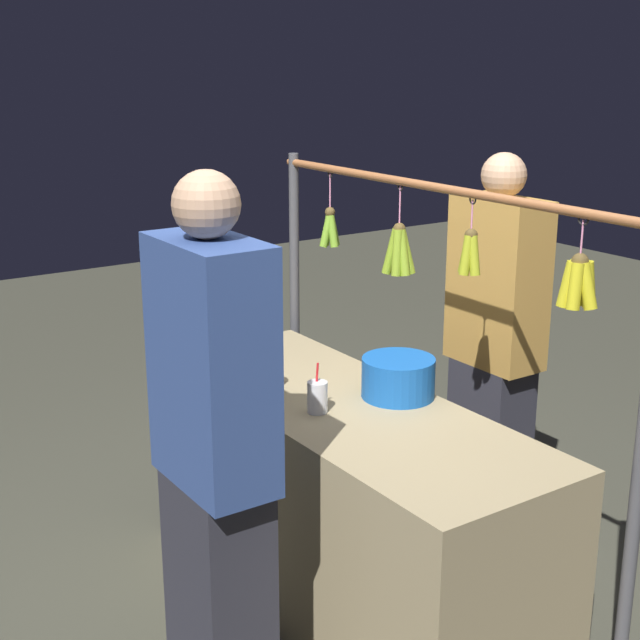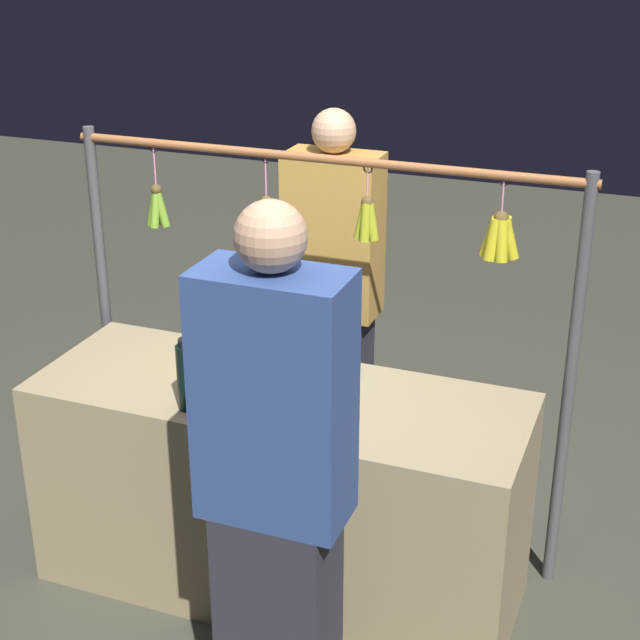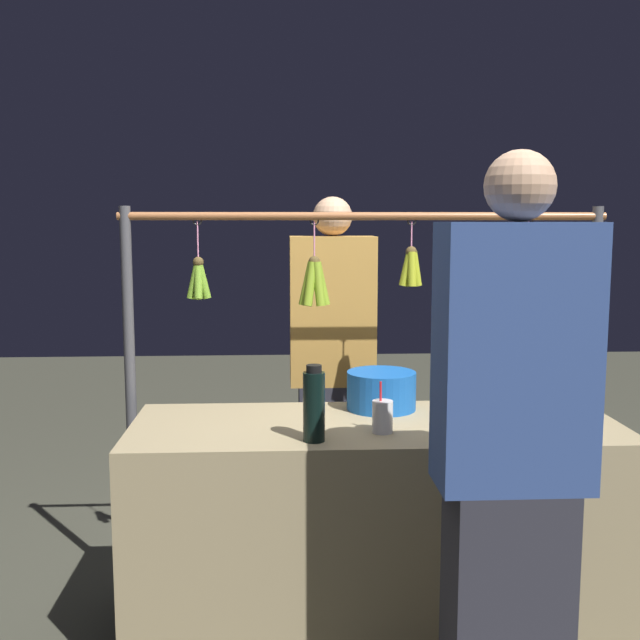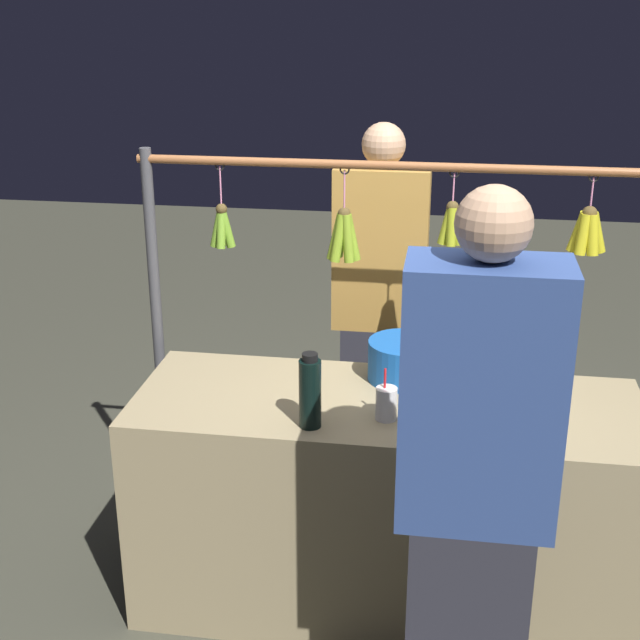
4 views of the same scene
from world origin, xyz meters
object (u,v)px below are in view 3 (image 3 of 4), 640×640
at_px(blue_bucket, 381,390).
at_px(drink_cup, 382,417).
at_px(customer_person, 510,473).
at_px(water_bottle, 314,405).
at_px(vendor_person, 332,377).

relative_size(blue_bucket, drink_cup, 1.50).
bearing_deg(drink_cup, blue_bucket, -96.87).
bearing_deg(customer_person, water_bottle, -41.41).
bearing_deg(water_bottle, drink_cup, -159.69).
bearing_deg(water_bottle, customer_person, 138.59).
bearing_deg(customer_person, blue_bucket, -74.63).
bearing_deg(customer_person, vendor_person, -75.55).
bearing_deg(vendor_person, water_bottle, 82.79).
relative_size(water_bottle, drink_cup, 1.44).
bearing_deg(vendor_person, drink_cup, 96.41).
xyz_separation_m(drink_cup, customer_person, (-0.28, 0.55, -0.02)).
xyz_separation_m(water_bottle, vendor_person, (-0.13, -1.04, -0.12)).
bearing_deg(vendor_person, blue_bucket, 103.15).
distance_m(drink_cup, customer_person, 0.61).
relative_size(blue_bucket, customer_person, 0.15).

